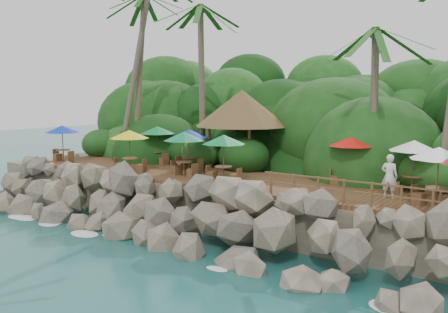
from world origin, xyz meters
The scene contains 11 objects.
ground centered at (0.00, 0.00, 0.00)m, with size 140.00×140.00×0.00m, color #19514F.
land_base centered at (0.00, 16.00, 1.05)m, with size 32.00×25.20×2.10m, color gray.
jungle_hill centered at (0.00, 23.50, 0.00)m, with size 44.80×28.00×15.40m, color #143811.
seawall centered at (0.00, 2.00, 1.15)m, with size 29.00×4.00×2.30m, color gray, non-canonical shape.
terrace centered at (0.00, 6.00, 2.20)m, with size 26.00×5.00×0.20m, color brown.
jungle_foliage centered at (0.00, 15.00, 0.00)m, with size 44.00×16.00×12.00m, color #143811, non-canonical shape.
foam_line centered at (0.00, 0.30, 0.03)m, with size 25.20×0.80×0.06m.
palapa centered at (-1.48, 10.00, 5.79)m, with size 5.62×5.62×4.60m.
dining_clusters centered at (1.04, 5.77, 4.26)m, with size 25.77×5.37×2.36m.
railing centered at (7.99, 3.65, 2.91)m, with size 8.30×0.10×1.00m.
waiter centered at (8.56, 5.84, 3.23)m, with size 0.68×0.44×1.85m, color white.
Camera 1 is at (14.21, -14.30, 6.63)m, focal length 38.40 mm.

